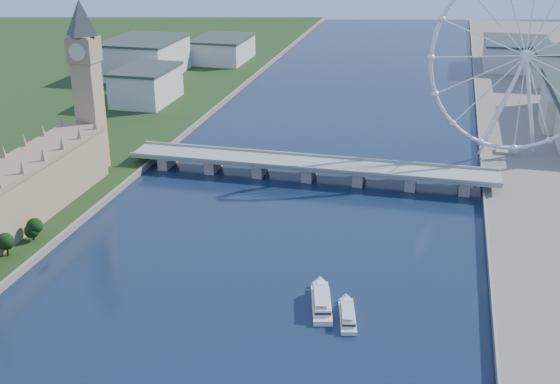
% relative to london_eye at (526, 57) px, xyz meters
% --- Properties ---
extents(big_ben, '(20.02, 20.02, 110.00)m').
position_rel_london_eye_xyz_m(big_ben, '(-247.98, -77.08, -0.95)').
color(big_ben, tan).
rests_on(big_ben, ground).
extents(westminster_bridge, '(220.00, 22.00, 9.50)m').
position_rel_london_eye_xyz_m(westminster_bridge, '(-119.98, -55.08, -60.89)').
color(westminster_bridge, gray).
rests_on(westminster_bridge, ground).
extents(london_eye, '(113.60, 39.12, 124.30)m').
position_rel_london_eye_xyz_m(london_eye, '(0.00, 0.00, 0.00)').
color(london_eye, silver).
rests_on(london_eye, ground).
extents(city_skyline, '(505.00, 280.00, 32.00)m').
position_rel_london_eye_xyz_m(city_skyline, '(-80.75, 205.00, -50.56)').
color(city_skyline, beige).
rests_on(city_skyline, ground).
extents(tour_boat_near, '(14.77, 32.06, 6.88)m').
position_rel_london_eye_xyz_m(tour_boat_near, '(-86.73, -197.83, -67.52)').
color(tour_boat_near, white).
rests_on(tour_boat_near, ground).
extents(tour_boat_far, '(11.37, 26.23, 5.58)m').
position_rel_london_eye_xyz_m(tour_boat_far, '(-75.11, -204.66, -67.52)').
color(tour_boat_far, silver).
rests_on(tour_boat_far, ground).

